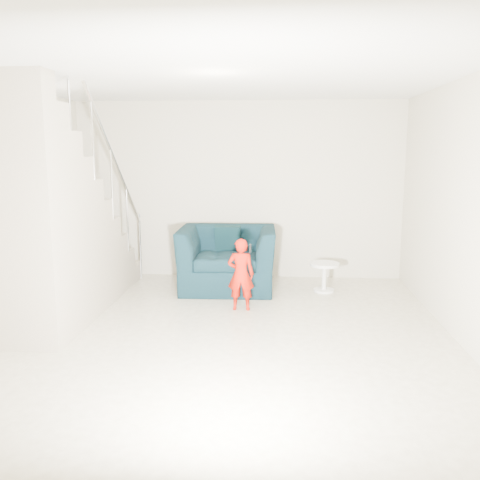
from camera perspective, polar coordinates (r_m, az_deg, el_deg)
name	(u,v)px	position (r m, az deg, el deg)	size (l,w,h in m)	color
floor	(217,339)	(5.45, -2.61, -11.03)	(5.50, 5.50, 0.00)	#9E937A
ceiling	(215,72)	(5.14, -2.86, 18.30)	(5.50, 5.50, 0.00)	silver
back_wall	(238,190)	(7.85, -0.21, 5.58)	(5.00, 5.00, 0.00)	beige
front_wall	(144,280)	(2.46, -10.76, -4.48)	(5.00, 5.00, 0.00)	beige
right_wall	(472,214)	(5.42, 24.57, 2.66)	(5.50, 5.50, 0.00)	beige
armchair	(227,258)	(7.26, -1.43, -2.06)	(1.35, 1.18, 0.88)	black
toddler	(241,274)	(6.27, 0.09, -3.88)	(0.33, 0.22, 0.90)	#970D04
side_table	(324,272)	(7.21, 9.44, -3.59)	(0.41, 0.41, 0.41)	white
staircase	(51,239)	(6.27, -20.46, 0.11)	(1.02, 3.03, 3.62)	#ADA089
cushion	(228,238)	(7.54, -1.37, 0.27)	(0.38, 0.11, 0.36)	black
throw	(185,249)	(7.37, -6.21, -1.04)	(0.05, 0.46, 0.52)	black
phone	(250,248)	(6.17, 1.17, -0.95)	(0.02, 0.05, 0.10)	black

